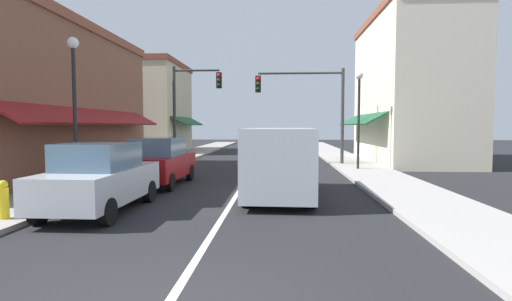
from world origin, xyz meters
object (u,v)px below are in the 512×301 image
at_px(street_lamp_right_mid, 359,104).
at_px(traffic_signal_mast_arm, 311,99).
at_px(van_in_lane, 280,160).
at_px(fire_hydrant, 3,200).
at_px(street_lamp_left_near, 74,90).
at_px(traffic_signal_left_corner, 190,100).
at_px(parked_car_nearest_left, 100,178).
at_px(parked_car_second_left, 160,161).

bearing_deg(street_lamp_right_mid, traffic_signal_mast_arm, 128.93).
height_order(van_in_lane, traffic_signal_mast_arm, traffic_signal_mast_arm).
relative_size(van_in_lane, fire_hydrant, 6.00).
bearing_deg(street_lamp_left_near, traffic_signal_left_corner, 83.18).
distance_m(van_in_lane, street_lamp_right_mid, 8.38).
distance_m(van_in_lane, traffic_signal_mast_arm, 10.22).
bearing_deg(parked_car_nearest_left, van_in_lane, 28.30).
height_order(traffic_signal_left_corner, fire_hydrant, traffic_signal_left_corner).
height_order(parked_car_second_left, traffic_signal_mast_arm, traffic_signal_mast_arm).
relative_size(parked_car_second_left, fire_hydrant, 4.75).
xyz_separation_m(van_in_lane, street_lamp_right_mid, (3.78, 7.18, 2.07)).
bearing_deg(street_lamp_right_mid, street_lamp_left_near, -145.40).
bearing_deg(traffic_signal_left_corner, parked_car_second_left, -84.57).
xyz_separation_m(parked_car_nearest_left, van_in_lane, (4.56, 2.41, 0.27)).
bearing_deg(traffic_signal_left_corner, fire_hydrant, -93.65).
xyz_separation_m(traffic_signal_left_corner, fire_hydrant, (-0.92, -14.34, -3.16)).
bearing_deg(van_in_lane, fire_hydrant, -147.52).
distance_m(parked_car_nearest_left, traffic_signal_left_corner, 13.34).
xyz_separation_m(parked_car_nearest_left, traffic_signal_mast_arm, (6.26, 12.17, 2.77)).
xyz_separation_m(traffic_signal_mast_arm, traffic_signal_left_corner, (-6.94, 0.85, 0.06)).
bearing_deg(van_in_lane, parked_car_nearest_left, -150.86).
relative_size(parked_car_nearest_left, street_lamp_right_mid, 0.86).
bearing_deg(traffic_signal_left_corner, parked_car_nearest_left, -86.98).
bearing_deg(traffic_signal_left_corner, street_lamp_left_near, -96.82).
bearing_deg(traffic_signal_mast_arm, parked_car_second_left, -128.91).
distance_m(traffic_signal_mast_arm, traffic_signal_left_corner, 7.00).
bearing_deg(fire_hydrant, parked_car_nearest_left, 39.49).
height_order(parked_car_nearest_left, van_in_lane, van_in_lane).
bearing_deg(van_in_lane, street_lamp_right_mid, 63.54).
bearing_deg(street_lamp_left_near, parked_car_second_left, 45.07).
height_order(parked_car_second_left, traffic_signal_left_corner, traffic_signal_left_corner).
xyz_separation_m(van_in_lane, traffic_signal_left_corner, (-5.25, 10.62, 2.56)).
bearing_deg(parked_car_nearest_left, traffic_signal_mast_arm, 63.26).
bearing_deg(van_in_lane, traffic_signal_left_corner, 117.60).
bearing_deg(traffic_signal_left_corner, street_lamp_right_mid, -20.81).
distance_m(parked_car_nearest_left, van_in_lane, 5.16).
bearing_deg(traffic_signal_mast_arm, fire_hydrant, -120.22).
bearing_deg(van_in_lane, traffic_signal_mast_arm, 81.43).
relative_size(traffic_signal_mast_arm, street_lamp_left_near, 1.07).
xyz_separation_m(van_in_lane, fire_hydrant, (-6.16, -3.73, -0.60)).
height_order(parked_car_nearest_left, street_lamp_left_near, street_lamp_left_near).
bearing_deg(street_lamp_left_near, van_in_lane, -0.77).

